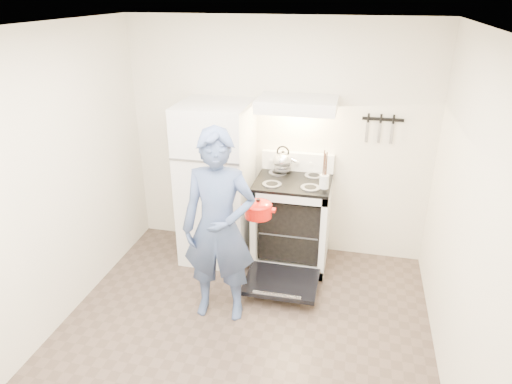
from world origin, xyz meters
TOP-DOWN VIEW (x-y plane):
  - floor at (0.00, 0.00)m, footprint 3.60×3.60m
  - back_wall at (0.00, 1.80)m, footprint 3.20×0.02m
  - refrigerator at (-0.58, 1.45)m, footprint 0.70×0.70m
  - stove_body at (0.23, 1.48)m, footprint 0.76×0.65m
  - cooktop at (0.23, 1.48)m, footprint 0.76×0.65m
  - backsplash at (0.23, 1.76)m, footprint 0.76×0.07m
  - oven_door at (0.23, 0.88)m, footprint 0.70×0.54m
  - oven_rack at (0.23, 1.48)m, footprint 0.60×0.52m
  - range_hood at (0.23, 1.55)m, footprint 0.76×0.50m
  - knife_strip at (1.05, 1.79)m, footprint 0.40×0.02m
  - pizza_stone at (0.22, 1.56)m, footprint 0.37×0.37m
  - tea_kettle at (0.09, 1.65)m, footprint 0.24×0.20m
  - utensil_jar at (0.55, 1.29)m, footprint 0.09×0.09m
  - person at (-0.26, 0.49)m, footprint 0.67×0.47m
  - dutch_oven at (0.01, 0.81)m, footprint 0.32×0.25m

SIDE VIEW (x-z plane):
  - floor at x=0.00m, z-range 0.00..0.00m
  - oven_door at x=0.23m, z-range 0.10..0.15m
  - oven_rack at x=0.23m, z-range 0.43..0.45m
  - pizza_stone at x=0.22m, z-range 0.45..0.46m
  - stove_body at x=0.23m, z-range 0.00..0.92m
  - refrigerator at x=-0.58m, z-range 0.00..1.70m
  - person at x=-0.26m, z-range 0.00..1.74m
  - dutch_oven at x=0.01m, z-range 0.80..1.01m
  - cooktop at x=0.23m, z-range 0.92..0.95m
  - utensil_jar at x=0.55m, z-range 0.98..1.11m
  - backsplash at x=0.23m, z-range 0.95..1.15m
  - tea_kettle at x=0.09m, z-range 0.95..1.25m
  - back_wall at x=0.00m, z-range 0.00..2.50m
  - knife_strip at x=1.05m, z-range 1.54..1.56m
  - range_hood at x=0.23m, z-range 1.65..1.77m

